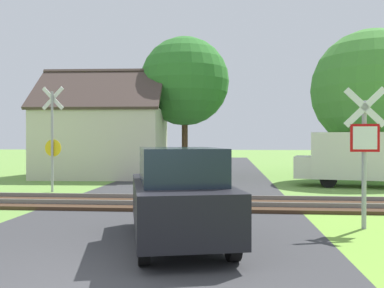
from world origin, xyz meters
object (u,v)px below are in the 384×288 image
crossing_sign_far (52,135)px  mail_truck (361,157)px  house (104,140)px  parked_car (179,195)px  tree_right (371,89)px  tree_center (185,82)px  stop_sign_near (364,147)px

crossing_sign_far → mail_truck: (11.92, 2.80, -0.86)m
house → parked_car: size_ratio=1.56×
house → parked_car: house is taller
crossing_sign_far → tree_right: size_ratio=0.55×
crossing_sign_far → tree_center: (4.10, 7.93, 3.03)m
stop_sign_near → house: (-9.50, 12.62, 0.16)m
stop_sign_near → tree_right: bearing=-102.5°
mail_truck → parked_car: 12.02m
stop_sign_near → crossing_sign_far: (-9.44, 5.83, 0.33)m
tree_right → mail_truck: 4.32m
stop_sign_near → parked_car: size_ratio=0.72×
tree_center → mail_truck: tree_center is taller
tree_center → house: bearing=-164.6°
house → crossing_sign_far: bearing=-91.8°
crossing_sign_far → parked_car: 9.38m
stop_sign_near → tree_right: tree_right is taller
crossing_sign_far → parked_car: (5.60, -7.43, -1.20)m
parked_car → stop_sign_near: bearing=8.9°
crossing_sign_far → house: house is taller
house → mail_truck: 12.65m
house → tree_right: (13.28, -1.26, 2.39)m
house → tree_right: tree_right is taller
tree_right → tree_center: bearing=165.2°
stop_sign_near → crossing_sign_far: 11.10m
tree_right → parked_car: 15.41m
tree_center → tree_right: size_ratio=1.06×
tree_center → tree_right: bearing=-14.8°
crossing_sign_far → parked_car: bearing=-47.4°
crossing_sign_far → tree_right: (13.22, 5.52, 2.23)m
crossing_sign_far → tree_right: 14.50m
crossing_sign_far → tree_center: 9.43m
mail_truck → tree_center: bearing=69.9°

